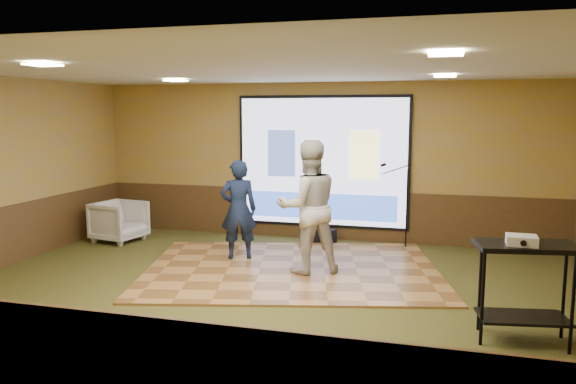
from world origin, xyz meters
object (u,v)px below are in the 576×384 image
(player_right, at_px, (308,207))
(dance_floor, at_px, (292,269))
(projector_screen, at_px, (322,163))
(player_left, at_px, (239,209))
(av_table, at_px, (525,271))
(duffel_bag, at_px, (323,236))
(projector, at_px, (522,240))
(banquet_chair, at_px, (119,221))
(mic_stand, at_px, (403,221))

(player_right, bearing_deg, dance_floor, -54.20)
(projector_screen, relative_size, player_left, 2.02)
(player_left, bearing_deg, av_table, 128.07)
(av_table, relative_size, duffel_bag, 2.56)
(projector_screen, xyz_separation_m, projector, (3.03, -4.35, -0.35))
(av_table, distance_m, banquet_chair, 7.43)
(dance_floor, distance_m, player_right, 1.06)
(dance_floor, relative_size, av_table, 4.18)
(player_left, bearing_deg, dance_floor, 138.70)
(projector_screen, height_order, player_right, projector_screen)
(duffel_bag, bearing_deg, projector_screen, 108.35)
(projector_screen, xyz_separation_m, av_table, (3.10, -4.26, -0.70))
(mic_stand, xyz_separation_m, banquet_chair, (-5.24, -0.85, -0.11))
(mic_stand, bearing_deg, player_left, -132.59)
(player_left, relative_size, av_table, 1.53)
(mic_stand, height_order, banquet_chair, mic_stand)
(dance_floor, bearing_deg, duffel_bag, 87.20)
(projector_screen, distance_m, banquet_chair, 4.02)
(dance_floor, relative_size, duffel_bag, 10.69)
(projector_screen, height_order, mic_stand, projector_screen)
(projector, relative_size, duffel_bag, 0.72)
(player_right, bearing_deg, projector_screen, -112.49)
(player_left, height_order, duffel_bag, player_left)
(player_right, height_order, duffel_bag, player_right)
(av_table, height_order, banquet_chair, av_table)
(projector_screen, bearing_deg, projector, -55.15)
(projector_screen, relative_size, av_table, 3.09)
(projector_screen, distance_m, projector, 5.31)
(projector, bearing_deg, mic_stand, 111.90)
(banquet_chair, height_order, duffel_bag, banquet_chair)
(mic_stand, relative_size, duffel_bag, 3.68)
(projector_screen, xyz_separation_m, player_right, (0.30, -2.38, -0.44))
(banquet_chair, bearing_deg, dance_floor, -94.84)
(player_left, bearing_deg, mic_stand, -171.13)
(player_left, bearing_deg, banquet_chair, -36.21)
(av_table, bearing_deg, mic_stand, 111.37)
(av_table, relative_size, banquet_chair, 1.27)
(projector_screen, distance_m, player_left, 2.23)
(projector_screen, bearing_deg, player_left, -117.80)
(player_left, distance_m, duffel_bag, 2.06)
(player_left, bearing_deg, duffel_bag, -146.74)
(dance_floor, distance_m, mic_stand, 2.50)
(player_right, distance_m, av_table, 3.38)
(player_right, bearing_deg, banquet_chair, -45.97)
(banquet_chair, bearing_deg, av_table, -103.36)
(player_left, relative_size, player_right, 0.82)
(dance_floor, distance_m, projector, 3.84)
(mic_stand, bearing_deg, player_right, -105.64)
(player_right, xyz_separation_m, banquet_chair, (-3.97, 1.17, -0.65))
(player_left, relative_size, mic_stand, 1.06)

